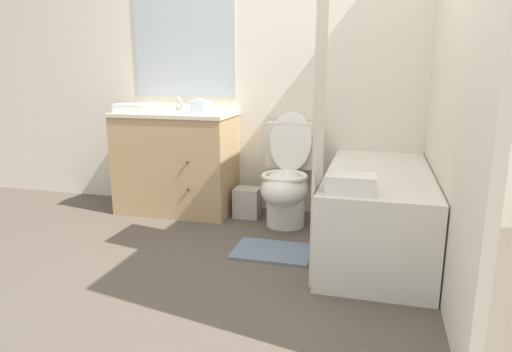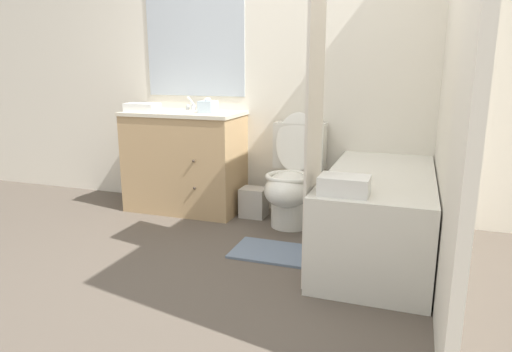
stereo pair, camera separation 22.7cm
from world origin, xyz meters
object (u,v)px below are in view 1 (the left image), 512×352
Objects in this scene: bathtub at (377,211)px; bath_mat at (273,251)px; sink_faucet at (183,106)px; tissue_box at (200,107)px; bath_towel_folded at (351,183)px; hand_towel_folded at (132,108)px; vanity_cabinet at (176,162)px; wastebasket at (247,202)px; toilet at (287,179)px.

bathtub is 0.76m from bath_mat.
tissue_box is (0.25, -0.21, 0.02)m from sink_faucet.
tissue_box is 1.37m from bath_mat.
sink_faucet is at bearing 139.10° from bath_mat.
hand_towel_folded is at bearing 153.13° from bath_towel_folded.
vanity_cabinet reaches higher than bath_mat.
sink_faucet is 0.51× the size of hand_towel_folded.
bathtub is at bearing -15.91° from vanity_cabinet.
bath_mat is (0.38, -0.70, -0.12)m from wastebasket.
bathtub is 5.28× the size of hand_towel_folded.
toilet is 1.42m from hand_towel_folded.
toilet reaches higher than bath_mat.
hand_towel_folded is 2.10m from bath_towel_folded.
sink_faucet is at bearing 140.90° from bath_towel_folded.
vanity_cabinet is 1.76m from bathtub.
bath_mat is at bearing -161.63° from bathtub.
vanity_cabinet is 0.71m from wastebasket.
bath_towel_folded is (1.54, -1.25, -0.29)m from sink_faucet.
sink_faucet reaches higher than hand_towel_folded.
vanity_cabinet reaches higher than bathtub.
hand_towel_folded is at bearing -172.50° from wastebasket.
toilet is 0.44m from wastebasket.
sink_faucet is at bearing 164.07° from wastebasket.
bathtub is 2.13m from hand_towel_folded.
bath_towel_folded is at bearing -38.83° from tissue_box.
vanity_cabinet is at bearing 145.13° from bath_towel_folded.
bath_towel_folded is (1.54, -1.07, 0.17)m from vanity_cabinet.
sink_faucet is 0.16× the size of toilet.
hand_towel_folded is at bearing 170.09° from bathtub.
tissue_box is (0.25, -0.03, 0.48)m from vanity_cabinet.
bathtub is 5.99× the size of wastebasket.
hand_towel_folded is (-1.31, -0.04, 0.53)m from toilet.
tissue_box is at bearing -175.76° from wastebasket.
bath_towel_folded is at bearing -39.10° from sink_faucet.
vanity_cabinet is at bearing 164.09° from bathtub.
wastebasket is (0.64, -0.00, -0.32)m from vanity_cabinet.
tissue_box is (-0.74, 0.05, 0.55)m from toilet.
sink_faucet reaches higher than toilet.
bathtub is 1.17m from wastebasket.
vanity_cabinet is at bearing 22.04° from hand_towel_folded.
tissue_box reaches higher than vanity_cabinet.
bathtub is at bearing 18.37° from bath_mat.
toilet is 3.17× the size of hand_towel_folded.
sink_faucet and tissue_box have the same top height.
bathtub is at bearing -21.32° from sink_faucet.
hand_towel_folded reaches higher than toilet.
sink_faucet is 0.58× the size of wastebasket.
bath_towel_folded is 0.88m from bath_mat.
tissue_box is at bearing -7.56° from vanity_cabinet.
toilet is 0.60× the size of bathtub.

